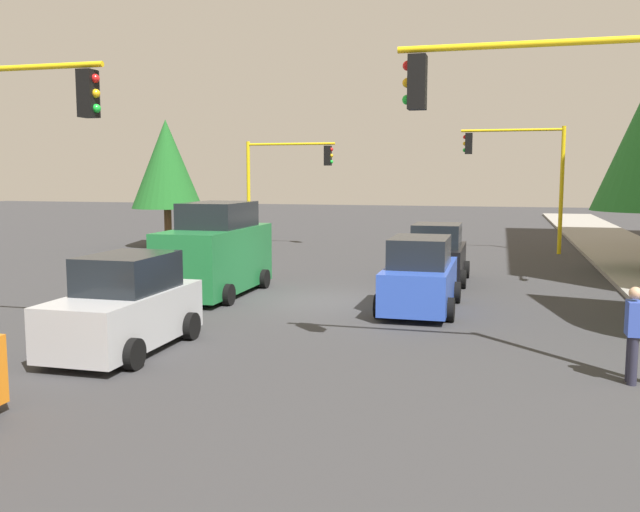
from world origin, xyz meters
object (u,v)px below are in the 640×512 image
at_px(traffic_signal_far_right, 284,172).
at_px(car_black, 437,256).
at_px(traffic_signal_far_left, 521,164).
at_px(delivery_van_green, 216,252).
at_px(traffic_signal_near_left, 555,139).
at_px(car_blue, 420,277).
at_px(car_silver, 125,307).
at_px(pedestrian_crossing, 633,332).
at_px(tree_opposite_side, 166,164).

distance_m(traffic_signal_far_right, car_black, 13.12).
height_order(traffic_signal_far_left, car_black, traffic_signal_far_left).
height_order(traffic_signal_far_right, delivery_van_green, traffic_signal_far_right).
height_order(traffic_signal_near_left, car_blue, traffic_signal_near_left).
height_order(car_silver, pedestrian_crossing, car_silver).
bearing_deg(traffic_signal_far_left, delivery_van_green, -33.43).
bearing_deg(car_black, traffic_signal_far_left, 163.47).
bearing_deg(delivery_van_green, tree_opposite_side, -146.83).
xyz_separation_m(traffic_signal_far_left, car_black, (9.60, -2.85, -3.17)).
bearing_deg(traffic_signal_far_left, traffic_signal_far_right, -90.00).
bearing_deg(delivery_van_green, traffic_signal_near_left, 55.32).
distance_m(traffic_signal_near_left, car_blue, 6.99).
distance_m(tree_opposite_side, car_silver, 20.39).
xyz_separation_m(car_black, pedestrian_crossing, (10.44, 4.29, 0.01)).
xyz_separation_m(traffic_signal_near_left, pedestrian_crossing, (0.04, 1.41, -3.30)).
height_order(traffic_signal_far_right, car_blue, traffic_signal_far_right).
bearing_deg(car_silver, delivery_van_green, -172.80).
bearing_deg(pedestrian_crossing, traffic_signal_far_left, -175.88).
xyz_separation_m(traffic_signal_near_left, car_black, (-10.40, -2.89, -3.32)).
xyz_separation_m(car_black, car_blue, (4.96, 0.01, 0.00)).
height_order(traffic_signal_far_right, car_black, traffic_signal_far_right).
xyz_separation_m(car_blue, pedestrian_crossing, (5.48, 4.29, 0.01)).
distance_m(car_blue, pedestrian_crossing, 6.96).
xyz_separation_m(traffic_signal_far_right, traffic_signal_near_left, (20.00, 11.37, 0.49)).
bearing_deg(car_blue, delivery_van_green, -97.79).
relative_size(traffic_signal_near_left, car_black, 1.63).
bearing_deg(tree_opposite_side, car_silver, 24.92).
xyz_separation_m(tree_opposite_side, car_blue, (12.56, 13.86, -3.19)).
xyz_separation_m(traffic_signal_far_right, car_blue, (14.56, 8.49, -2.83)).
xyz_separation_m(tree_opposite_side, car_silver, (18.26, 8.48, -3.19)).
bearing_deg(delivery_van_green, traffic_signal_far_left, 146.57).
height_order(car_black, car_silver, same).
bearing_deg(traffic_signal_far_left, car_blue, -11.06).
relative_size(traffic_signal_near_left, car_blue, 1.44).
height_order(delivery_van_green, car_silver, delivery_van_green).
bearing_deg(traffic_signal_far_right, car_black, 41.45).
bearing_deg(traffic_signal_far_right, pedestrian_crossing, 32.52).
xyz_separation_m(traffic_signal_near_left, car_blue, (-5.44, -2.88, -3.32)).
relative_size(tree_opposite_side, delivery_van_green, 1.30).
relative_size(traffic_signal_far_right, tree_opposite_side, 0.84).
bearing_deg(pedestrian_crossing, tree_opposite_side, -134.83).
bearing_deg(traffic_signal_far_right, car_blue, 30.24).
height_order(car_blue, pedestrian_crossing, car_blue).
bearing_deg(traffic_signal_far_right, delivery_van_green, 9.45).
bearing_deg(tree_opposite_side, car_black, 61.24).
distance_m(traffic_signal_near_left, tree_opposite_side, 24.58).
bearing_deg(car_silver, traffic_signal_far_left, 157.91).
bearing_deg(traffic_signal_near_left, traffic_signal_far_right, -150.38).
bearing_deg(car_silver, car_black, 153.25).
relative_size(traffic_signal_far_right, traffic_signal_far_left, 0.91).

